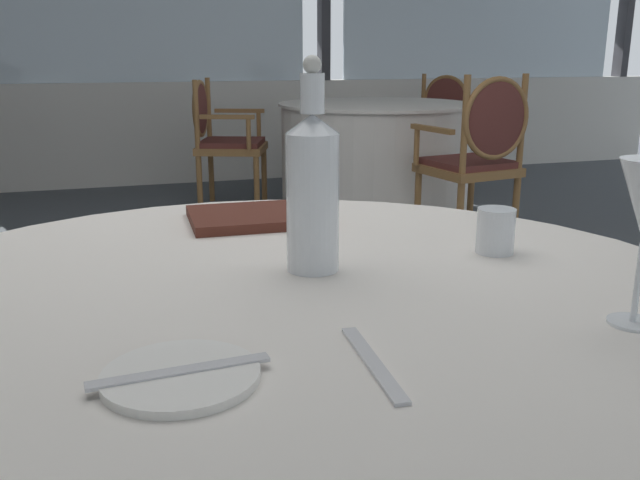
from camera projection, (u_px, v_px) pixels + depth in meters
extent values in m
plane|color=#4C5156|center=(229.00, 405.00, 2.19)|extent=(13.88, 13.88, 0.00)
cube|color=silver|center=(144.00, 134.00, 5.76)|extent=(10.15, 0.12, 0.85)
cylinder|color=white|center=(284.00, 308.00, 0.97)|extent=(1.38, 1.38, 0.02)
cylinder|color=white|center=(181.00, 376.00, 0.73)|extent=(0.17, 0.17, 0.01)
cube|color=silver|center=(181.00, 371.00, 0.73)|extent=(0.20, 0.03, 0.00)
cube|color=silver|center=(373.00, 362.00, 0.77)|extent=(0.03, 0.20, 0.00)
cylinder|color=white|center=(313.00, 203.00, 1.07)|extent=(0.08, 0.08, 0.22)
cone|color=white|center=(312.00, 123.00, 1.04)|extent=(0.08, 0.08, 0.03)
cylinder|color=white|center=(312.00, 93.00, 1.03)|extent=(0.04, 0.04, 0.06)
sphere|color=silver|center=(312.00, 65.00, 1.02)|extent=(0.03, 0.03, 0.03)
cylinder|color=white|center=(633.00, 322.00, 0.88)|extent=(0.06, 0.06, 0.00)
cylinder|color=white|center=(638.00, 283.00, 0.87)|extent=(0.01, 0.01, 0.10)
cylinder|color=white|center=(496.00, 231.00, 1.19)|extent=(0.07, 0.07, 0.08)
cube|color=#512319|center=(258.00, 216.00, 1.42)|extent=(0.28, 0.21, 0.02)
cylinder|color=white|center=(376.00, 104.00, 4.75)|extent=(1.36, 1.36, 0.02)
cylinder|color=white|center=(375.00, 158.00, 4.85)|extent=(1.32, 1.32, 0.73)
cube|color=olive|center=(468.00, 170.00, 3.95)|extent=(0.53, 0.53, 0.05)
cube|color=brown|center=(468.00, 162.00, 3.94)|extent=(0.49, 0.49, 0.04)
cylinder|color=olive|center=(418.00, 205.00, 4.10)|extent=(0.04, 0.04, 0.41)
cylinder|color=olive|center=(470.00, 199.00, 4.27)|extent=(0.04, 0.04, 0.41)
cylinder|color=olive|center=(460.00, 219.00, 3.75)|extent=(0.04, 0.04, 0.41)
cylinder|color=olive|center=(515.00, 212.00, 3.93)|extent=(0.04, 0.04, 0.41)
cylinder|color=olive|center=(465.00, 125.00, 3.62)|extent=(0.04, 0.04, 0.52)
cylinder|color=olive|center=(522.00, 122.00, 3.79)|extent=(0.04, 0.04, 0.52)
ellipsoid|color=brown|center=(496.00, 119.00, 3.68)|extent=(0.39, 0.12, 0.44)
torus|color=olive|center=(496.00, 119.00, 3.68)|extent=(0.45, 0.11, 0.45)
cube|color=olive|center=(432.00, 129.00, 3.79)|extent=(0.10, 0.37, 0.03)
cylinder|color=olive|center=(417.00, 146.00, 3.94)|extent=(0.03, 0.03, 0.22)
cube|color=olive|center=(502.00, 125.00, 4.01)|extent=(0.10, 0.37, 0.03)
cylinder|color=olive|center=(485.00, 141.00, 4.16)|extent=(0.03, 0.03, 0.22)
cube|color=olive|center=(434.00, 133.00, 5.65)|extent=(0.65, 0.65, 0.05)
cube|color=brown|center=(434.00, 128.00, 5.64)|extent=(0.60, 0.60, 0.04)
cylinder|color=olive|center=(446.00, 167.00, 5.44)|extent=(0.04, 0.04, 0.42)
cylinder|color=olive|center=(401.00, 162.00, 5.65)|extent=(0.04, 0.04, 0.42)
cylinder|color=olive|center=(464.00, 160.00, 5.77)|extent=(0.04, 0.04, 0.42)
cylinder|color=olive|center=(421.00, 156.00, 5.98)|extent=(0.04, 0.04, 0.42)
cylinder|color=olive|center=(468.00, 102.00, 5.64)|extent=(0.04, 0.04, 0.44)
cylinder|color=olive|center=(423.00, 100.00, 5.85)|extent=(0.04, 0.04, 0.44)
ellipsoid|color=brown|center=(446.00, 98.00, 5.75)|extent=(0.29, 0.33, 0.37)
torus|color=olive|center=(446.00, 98.00, 5.75)|extent=(0.27, 0.32, 0.39)
cube|color=olive|center=(464.00, 104.00, 5.44)|extent=(0.31, 0.26, 0.03)
cylinder|color=olive|center=(456.00, 120.00, 5.35)|extent=(0.03, 0.03, 0.22)
cube|color=olive|center=(407.00, 102.00, 5.70)|extent=(0.31, 0.26, 0.03)
cylinder|color=olive|center=(399.00, 116.00, 5.61)|extent=(0.03, 0.03, 0.22)
cube|color=olive|center=(232.00, 148.00, 4.88)|extent=(0.59, 0.59, 0.05)
cube|color=brown|center=(232.00, 142.00, 4.87)|extent=(0.54, 0.54, 0.04)
cylinder|color=olive|center=(264.00, 175.00, 5.12)|extent=(0.04, 0.04, 0.40)
cylinder|color=olive|center=(257.00, 185.00, 4.74)|extent=(0.04, 0.04, 0.40)
cylinder|color=olive|center=(211.00, 175.00, 5.14)|extent=(0.04, 0.04, 0.40)
cylinder|color=olive|center=(200.00, 184.00, 4.76)|extent=(0.04, 0.04, 0.40)
cylinder|color=olive|center=(209.00, 110.00, 5.01)|extent=(0.04, 0.04, 0.46)
cylinder|color=olive|center=(196.00, 115.00, 4.63)|extent=(0.04, 0.04, 0.46)
ellipsoid|color=brown|center=(200.00, 109.00, 4.82)|extent=(0.18, 0.38, 0.39)
torus|color=olive|center=(200.00, 109.00, 4.82)|extent=(0.17, 0.39, 0.40)
cube|color=olive|center=(239.00, 111.00, 5.05)|extent=(0.36, 0.16, 0.03)
cylinder|color=olive|center=(259.00, 126.00, 5.08)|extent=(0.03, 0.03, 0.22)
cube|color=olive|center=(227.00, 117.00, 4.57)|extent=(0.36, 0.16, 0.03)
cylinder|color=olive|center=(249.00, 134.00, 4.59)|extent=(0.03, 0.03, 0.22)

